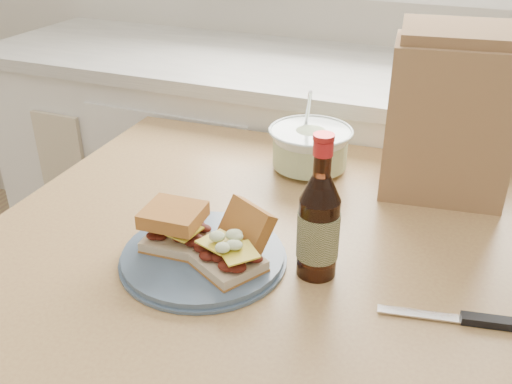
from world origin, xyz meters
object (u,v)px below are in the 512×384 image
at_px(beer_bottle, 319,224).
at_px(paper_bag, 449,121).
at_px(plate, 203,256).
at_px(coleslaw_bowl, 310,150).
at_px(dining_table, 246,285).

xyz_separation_m(beer_bottle, paper_bag, (0.16, 0.39, 0.07)).
height_order(plate, coleslaw_bowl, coleslaw_bowl).
bearing_deg(paper_bag, coleslaw_bowl, 172.93).
relative_size(dining_table, beer_bottle, 4.02).
bearing_deg(plate, paper_bag, 50.71).
bearing_deg(dining_table, coleslaw_bowl, 83.14).
distance_m(plate, paper_bag, 0.58).
relative_size(plate, coleslaw_bowl, 1.48).
bearing_deg(beer_bottle, coleslaw_bowl, 113.16).
distance_m(beer_bottle, paper_bag, 0.42).
height_order(plate, beer_bottle, beer_bottle).
bearing_deg(paper_bag, beer_bottle, -119.80).
height_order(dining_table, paper_bag, paper_bag).
height_order(dining_table, coleslaw_bowl, coleslaw_bowl).
distance_m(coleslaw_bowl, beer_bottle, 0.41).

